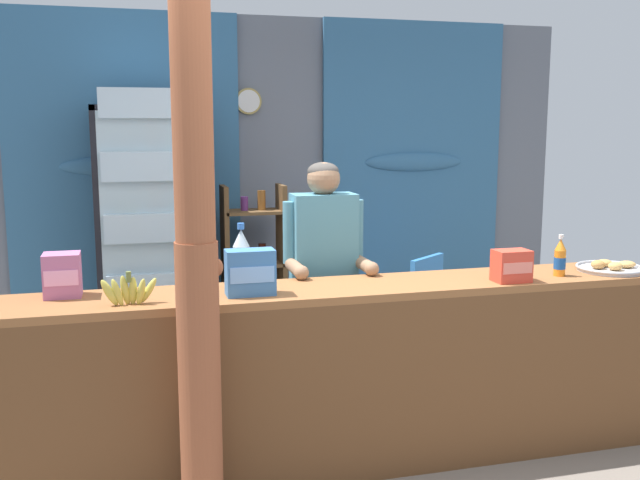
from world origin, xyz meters
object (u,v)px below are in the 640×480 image
drink_fridge (151,221)px  bottle_shelf_rack (254,269)px  soda_bottle_orange_soda (560,258)px  pastry_tray (611,267)px  timber_post (196,254)px  snack_box_wafer (62,275)px  stall_counter (353,363)px  snack_box_crackers (512,266)px  plastic_lawn_chair (411,303)px  snack_box_biscuit (250,272)px  shopkeeper (324,265)px  soda_bottle_water (241,258)px  banana_bunch (129,291)px

drink_fridge → bottle_shelf_rack: size_ratio=1.52×
soda_bottle_orange_soda → pastry_tray: (0.36, 0.04, -0.08)m
timber_post → snack_box_wafer: timber_post is taller
stall_counter → timber_post: size_ratio=1.35×
snack_box_crackers → snack_box_wafer: 2.29m
plastic_lawn_chair → snack_box_biscuit: size_ratio=3.61×
snack_box_wafer → pastry_tray: bearing=-3.2°
stall_counter → plastic_lawn_chair: (0.92, 1.45, -0.10)m
shopkeeper → soda_bottle_water: (-0.52, -0.28, 0.12)m
banana_bunch → plastic_lawn_chair: bearing=35.9°
pastry_tray → banana_bunch: banana_bunch is taller
bottle_shelf_rack → snack_box_crackers: bottle_shelf_rack is taller
soda_bottle_water → banana_bunch: bearing=-152.6°
snack_box_crackers → stall_counter: bearing=178.1°
stall_counter → bottle_shelf_rack: 2.02m
drink_fridge → shopkeeper: size_ratio=1.28×
soda_bottle_orange_soda → snack_box_wafer: soda_bottle_orange_soda is taller
stall_counter → soda_bottle_orange_soda: (1.20, 0.03, 0.48)m
snack_box_wafer → banana_bunch: bearing=-38.4°
bottle_shelf_rack → soda_bottle_water: size_ratio=4.20×
plastic_lawn_chair → soda_bottle_water: size_ratio=2.67×
pastry_tray → shopkeeper: bearing=162.3°
bottle_shelf_rack → pastry_tray: bearing=-48.3°
shopkeeper → snack_box_biscuit: shopkeeper is taller
soda_bottle_water → plastic_lawn_chair: bearing=38.9°
bottle_shelf_rack → shopkeeper: 1.48m
shopkeeper → snack_box_crackers: size_ratio=8.50×
pastry_tray → stall_counter: bearing=-177.4°
plastic_lawn_chair → pastry_tray: size_ratio=2.28×
snack_box_crackers → snack_box_wafer: (-2.28, 0.26, 0.02)m
stall_counter → shopkeeper: shopkeeper is taller
soda_bottle_water → shopkeeper: bearing=28.1°
snack_box_biscuit → soda_bottle_water: bearing=90.7°
banana_bunch → stall_counter: bearing=0.4°
bottle_shelf_rack → snack_box_wafer: bearing=-125.0°
soda_bottle_water → snack_box_biscuit: size_ratio=1.35×
banana_bunch → soda_bottle_orange_soda: bearing=1.0°
plastic_lawn_chair → snack_box_wafer: (-2.32, -1.22, 0.59)m
snack_box_crackers → snack_box_biscuit: (-1.39, 0.06, 0.03)m
bottle_shelf_rack → snack_box_wafer: bottle_shelf_rack is taller
shopkeeper → bottle_shelf_rack: bearing=96.6°
timber_post → soda_bottle_orange_soda: timber_post is taller
pastry_tray → banana_bunch: bearing=-178.3°
snack_box_wafer → soda_bottle_orange_soda: bearing=-4.4°
timber_post → drink_fridge: bearing=93.1°
stall_counter → snack_box_crackers: size_ratio=18.84×
stall_counter → banana_bunch: (-1.10, -0.01, 0.45)m
stall_counter → snack_box_biscuit: 0.72m
drink_fridge → snack_box_crackers: bearing=-47.1°
drink_fridge → pastry_tray: 3.10m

